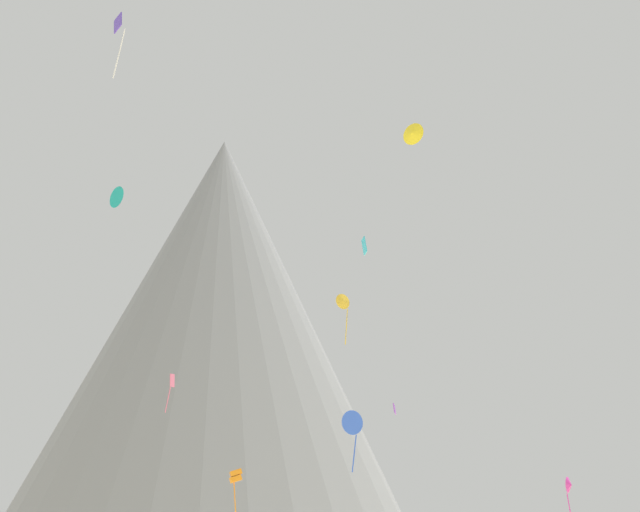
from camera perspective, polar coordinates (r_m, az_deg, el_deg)
The scene contains 11 objects.
rock_massif at distance 120.78m, azimuth -6.88°, elevation -7.18°, with size 62.31×62.31×63.07m.
kite_blue_low at distance 62.29m, azimuth 2.19°, elevation -10.93°, with size 1.78×1.47×4.31m.
kite_orange_low at distance 67.01m, azimuth -5.57°, elevation -14.26°, with size 1.05×0.99×3.82m.
kite_violet_mid at distance 87.16m, azimuth 4.93°, elevation -9.99°, with size 0.40×1.06×1.03m.
kite_yellow_high at distance 54.68m, azimuth 6.11°, elevation 8.02°, with size 1.30×1.04×1.45m.
kite_rainbow_mid at distance 77.37m, azimuth -9.75°, elevation -8.33°, with size 0.66×0.93×3.42m.
kite_magenta_low at distance 76.23m, azimuth 16.11°, elevation -14.29°, with size 1.04×1.33×3.09m.
kite_gold_high at distance 82.43m, azimuth 1.55°, elevation -3.07°, with size 1.46×1.01×4.98m.
kite_cyan_mid at distance 62.30m, azimuth 2.93°, elevation 0.68°, with size 0.37×0.80×1.28m.
kite_indigo_high at distance 58.23m, azimuth -13.14°, elevation 14.24°, with size 0.93×0.94×4.53m.
kite_teal_high at distance 86.78m, azimuth -13.19°, elevation 3.78°, with size 1.78×1.61×2.20m.
Camera 1 is at (1.35, -25.55, 2.99)m, focal length 48.63 mm.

